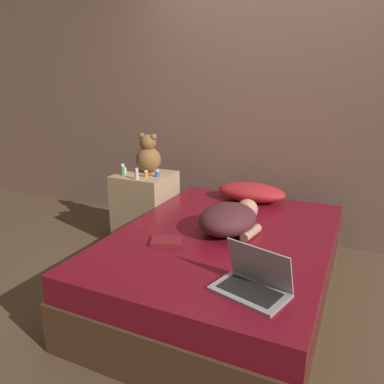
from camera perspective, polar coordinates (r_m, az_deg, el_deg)
The scene contains 14 objects.
ground_plane at distance 2.74m, azimuth 4.64°, elevation -15.50°, with size 12.00×12.00×0.00m, color brown.
wall_back at distance 3.50m, azimuth 12.46°, elevation 13.83°, with size 8.00×0.06×2.60m.
bed at distance 2.62m, azimuth 4.76°, elevation -11.15°, with size 1.38×1.90×0.47m.
nightstand at distance 3.49m, azimuth -7.07°, elevation -2.37°, with size 0.48×0.46×0.64m.
pillow at distance 3.18m, azimuth 9.00°, elevation -0.02°, with size 0.57×0.32×0.15m.
person_lying at distance 2.52m, azimuth 5.85°, elevation -4.00°, with size 0.43×0.62×0.19m.
laptop at distance 1.88m, azimuth 9.31°, elevation -13.32°, with size 0.40×0.31×0.23m.
teddy_bear at distance 3.44m, azimuth -6.68°, elevation 5.57°, with size 0.23×0.23×0.35m.
bottle_orange at distance 3.28m, azimuth -7.04°, elevation 2.77°, with size 0.03×0.03×0.06m.
bottle_clear at distance 3.21m, azimuth -8.43°, elevation 2.74°, with size 0.03×0.03×0.10m.
bottle_white at distance 3.43m, azimuth -10.36°, elevation 3.25°, with size 0.05×0.05×0.06m.
bottle_blue at distance 3.27m, azimuth -5.31°, elevation 2.84°, with size 0.04×0.04×0.06m.
bottle_green at distance 3.36m, azimuth -10.51°, elevation 3.35°, with size 0.04×0.04×0.10m.
book at distance 2.37m, azimuth -3.87°, elevation -7.52°, with size 0.23×0.20×0.02m.
Camera 1 is at (0.78, -2.18, 1.47)m, focal length 35.00 mm.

